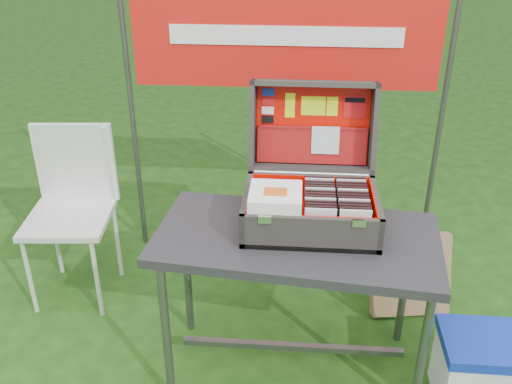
# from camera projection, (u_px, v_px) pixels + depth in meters

# --- Properties ---
(ground) EXTENTS (80.00, 80.00, 0.00)m
(ground) POSITION_uv_depth(u_px,v_px,m) (270.00, 381.00, 2.56)
(ground) COLOR #173A0F
(ground) RESTS_ON ground
(table) EXTENTS (1.20, 0.69, 0.72)m
(table) POSITION_uv_depth(u_px,v_px,m) (294.00, 305.00, 2.48)
(table) COLOR black
(table) RESTS_ON ground
(table_top) EXTENTS (1.20, 0.69, 0.04)m
(table_top) POSITION_uv_depth(u_px,v_px,m) (296.00, 239.00, 2.32)
(table_top) COLOR black
(table_top) RESTS_ON ground
(table_leg_fl) EXTENTS (0.04, 0.04, 0.68)m
(table_leg_fl) POSITION_uv_depth(u_px,v_px,m) (167.00, 338.00, 2.32)
(table_leg_fl) COLOR #59595B
(table_leg_fl) RESTS_ON ground
(table_leg_fr) EXTENTS (0.04, 0.04, 0.68)m
(table_leg_fr) POSITION_uv_depth(u_px,v_px,m) (423.00, 352.00, 2.25)
(table_leg_fr) COLOR #59595B
(table_leg_fr) RESTS_ON ground
(table_leg_bl) EXTENTS (0.04, 0.04, 0.68)m
(table_leg_bl) POSITION_uv_depth(u_px,v_px,m) (187.00, 273.00, 2.72)
(table_leg_bl) COLOR #59595B
(table_leg_bl) RESTS_ON ground
(table_leg_br) EXTENTS (0.04, 0.04, 0.68)m
(table_leg_br) POSITION_uv_depth(u_px,v_px,m) (405.00, 283.00, 2.65)
(table_leg_br) COLOR #59595B
(table_leg_br) RESTS_ON ground
(table_brace) EXTENTS (1.00, 0.03, 0.03)m
(table_brace) POSITION_uv_depth(u_px,v_px,m) (292.00, 347.00, 2.59)
(table_brace) COLOR #59595B
(table_brace) RESTS_ON ground
(suitcase) EXTENTS (0.55, 0.55, 0.51)m
(suitcase) POSITION_uv_depth(u_px,v_px,m) (312.00, 164.00, 2.31)
(suitcase) COLOR #3D3C38
(suitcase) RESTS_ON table
(suitcase_base_bottom) EXTENTS (0.55, 0.39, 0.02)m
(suitcase_base_bottom) POSITION_uv_depth(u_px,v_px,m) (310.00, 224.00, 2.37)
(suitcase_base_bottom) COLOR #3D3C38
(suitcase_base_bottom) RESTS_ON table_top
(suitcase_base_wall_front) EXTENTS (0.55, 0.02, 0.15)m
(suitcase_base_wall_front) POSITION_uv_depth(u_px,v_px,m) (311.00, 234.00, 2.18)
(suitcase_base_wall_front) COLOR #3D3C38
(suitcase_base_wall_front) RESTS_ON table_top
(suitcase_base_wall_back) EXTENTS (0.55, 0.02, 0.15)m
(suitcase_base_wall_back) POSITION_uv_depth(u_px,v_px,m) (310.00, 190.00, 2.50)
(suitcase_base_wall_back) COLOR #3D3C38
(suitcase_base_wall_back) RESTS_ON table_top
(suitcase_base_wall_left) EXTENTS (0.02, 0.39, 0.15)m
(suitcase_base_wall_left) POSITION_uv_depth(u_px,v_px,m) (247.00, 208.00, 2.36)
(suitcase_base_wall_left) COLOR #3D3C38
(suitcase_base_wall_left) RESTS_ON table_top
(suitcase_base_wall_right) EXTENTS (0.02, 0.39, 0.15)m
(suitcase_base_wall_right) POSITION_uv_depth(u_px,v_px,m) (376.00, 213.00, 2.32)
(suitcase_base_wall_right) COLOR #3D3C38
(suitcase_base_wall_right) RESTS_ON table_top
(suitcase_liner_floor) EXTENTS (0.51, 0.35, 0.01)m
(suitcase_liner_floor) POSITION_uv_depth(u_px,v_px,m) (310.00, 221.00, 2.36)
(suitcase_liner_floor) COLOR #F10B02
(suitcase_liner_floor) RESTS_ON suitcase_base_bottom
(suitcase_latch_left) EXTENTS (0.05, 0.01, 0.03)m
(suitcase_latch_left) POSITION_uv_depth(u_px,v_px,m) (265.00, 220.00, 2.15)
(suitcase_latch_left) COLOR silver
(suitcase_latch_left) RESTS_ON suitcase_base_wall_front
(suitcase_latch_right) EXTENTS (0.05, 0.01, 0.03)m
(suitcase_latch_right) POSITION_uv_depth(u_px,v_px,m) (359.00, 223.00, 2.13)
(suitcase_latch_right) COLOR silver
(suitcase_latch_right) RESTS_ON suitcase_base_wall_front
(suitcase_hinge) EXTENTS (0.49, 0.02, 0.02)m
(suitcase_hinge) POSITION_uv_depth(u_px,v_px,m) (311.00, 174.00, 2.48)
(suitcase_hinge) COLOR silver
(suitcase_hinge) RESTS_ON suitcase_base_wall_back
(suitcase_lid_back) EXTENTS (0.55, 0.11, 0.39)m
(suitcase_lid_back) POSITION_uv_depth(u_px,v_px,m) (312.00, 124.00, 2.56)
(suitcase_lid_back) COLOR #3D3C38
(suitcase_lid_back) RESTS_ON suitcase_base_wall_back
(suitcase_lid_rim_far) EXTENTS (0.55, 0.15, 0.05)m
(suitcase_lid_rim_far) POSITION_uv_depth(u_px,v_px,m) (314.00, 83.00, 2.45)
(suitcase_lid_rim_far) COLOR #3D3C38
(suitcase_lid_rim_far) RESTS_ON suitcase_lid_back
(suitcase_lid_rim_near) EXTENTS (0.55, 0.15, 0.05)m
(suitcase_lid_rim_near) POSITION_uv_depth(u_px,v_px,m) (311.00, 168.00, 2.55)
(suitcase_lid_rim_near) COLOR #3D3C38
(suitcase_lid_rim_near) RESTS_ON suitcase_lid_back
(suitcase_lid_rim_left) EXTENTS (0.02, 0.23, 0.42)m
(suitcase_lid_rim_left) POSITION_uv_depth(u_px,v_px,m) (253.00, 125.00, 2.52)
(suitcase_lid_rim_left) COLOR #3D3C38
(suitcase_lid_rim_left) RESTS_ON suitcase_lid_back
(suitcase_lid_rim_right) EXTENTS (0.02, 0.23, 0.42)m
(suitcase_lid_rim_right) POSITION_uv_depth(u_px,v_px,m) (373.00, 128.00, 2.48)
(suitcase_lid_rim_right) COLOR #3D3C38
(suitcase_lid_rim_right) RESTS_ON suitcase_lid_back
(suitcase_lid_liner) EXTENTS (0.50, 0.08, 0.34)m
(suitcase_lid_liner) POSITION_uv_depth(u_px,v_px,m) (312.00, 125.00, 2.55)
(suitcase_lid_liner) COLOR #F10B02
(suitcase_lid_liner) RESTS_ON suitcase_lid_back
(suitcase_liner_wall_front) EXTENTS (0.51, 0.01, 0.13)m
(suitcase_liner_wall_front) POSITION_uv_depth(u_px,v_px,m) (311.00, 230.00, 2.18)
(suitcase_liner_wall_front) COLOR #F10B02
(suitcase_liner_wall_front) RESTS_ON suitcase_base_bottom
(suitcase_liner_wall_back) EXTENTS (0.51, 0.01, 0.13)m
(suitcase_liner_wall_back) POSITION_uv_depth(u_px,v_px,m) (310.00, 189.00, 2.49)
(suitcase_liner_wall_back) COLOR #F10B02
(suitcase_liner_wall_back) RESTS_ON suitcase_base_bottom
(suitcase_liner_wall_left) EXTENTS (0.01, 0.35, 0.13)m
(suitcase_liner_wall_left) POSITION_uv_depth(u_px,v_px,m) (250.00, 206.00, 2.35)
(suitcase_liner_wall_left) COLOR #F10B02
(suitcase_liner_wall_left) RESTS_ON suitcase_base_bottom
(suitcase_liner_wall_right) EXTENTS (0.01, 0.35, 0.13)m
(suitcase_liner_wall_right) POSITION_uv_depth(u_px,v_px,m) (372.00, 211.00, 2.32)
(suitcase_liner_wall_right) COLOR #F10B02
(suitcase_liner_wall_right) RESTS_ON suitcase_base_bottom
(suitcase_lid_pocket) EXTENTS (0.49, 0.07, 0.16)m
(suitcase_lid_pocket) POSITION_uv_depth(u_px,v_px,m) (312.00, 146.00, 2.55)
(suitcase_lid_pocket) COLOR maroon
(suitcase_lid_pocket) RESTS_ON suitcase_lid_liner
(suitcase_pocket_edge) EXTENTS (0.48, 0.02, 0.02)m
(suitcase_pocket_edge) POSITION_uv_depth(u_px,v_px,m) (312.00, 128.00, 2.53)
(suitcase_pocket_edge) COLOR maroon
(suitcase_pocket_edge) RESTS_ON suitcase_lid_pocket
(suitcase_pocket_cd) EXTENTS (0.12, 0.04, 0.12)m
(suitcase_pocket_cd) POSITION_uv_depth(u_px,v_px,m) (325.00, 140.00, 2.52)
(suitcase_pocket_cd) COLOR silver
(suitcase_pocket_cd) RESTS_ON suitcase_lid_pocket
(lid_sticker_cc_a) EXTENTS (0.05, 0.01, 0.03)m
(lid_sticker_cc_a) POSITION_uv_depth(u_px,v_px,m) (268.00, 92.00, 2.52)
(lid_sticker_cc_a) COLOR #1933B2
(lid_sticker_cc_a) RESTS_ON suitcase_lid_liner
(lid_sticker_cc_b) EXTENTS (0.05, 0.01, 0.03)m
(lid_sticker_cc_b) POSITION_uv_depth(u_px,v_px,m) (268.00, 101.00, 2.53)
(lid_sticker_cc_b) COLOR red
(lid_sticker_cc_b) RESTS_ON suitcase_lid_liner
(lid_sticker_cc_c) EXTENTS (0.05, 0.01, 0.03)m
(lid_sticker_cc_c) POSITION_uv_depth(u_px,v_px,m) (268.00, 110.00, 2.54)
(lid_sticker_cc_c) COLOR white
(lid_sticker_cc_c) RESTS_ON suitcase_lid_liner
(lid_sticker_cc_d) EXTENTS (0.05, 0.01, 0.03)m
(lid_sticker_cc_d) POSITION_uv_depth(u_px,v_px,m) (268.00, 119.00, 2.55)
(lid_sticker_cc_d) COLOR black
(lid_sticker_cc_d) RESTS_ON suitcase_lid_liner
(lid_card_neon_tall) EXTENTS (0.04, 0.03, 0.11)m
(lid_card_neon_tall) POSITION_uv_depth(u_px,v_px,m) (290.00, 105.00, 2.53)
(lid_card_neon_tall) COLOR #C6E810
(lid_card_neon_tall) RESTS_ON suitcase_lid_liner
(lid_card_neon_main) EXTENTS (0.11, 0.02, 0.08)m
(lid_card_neon_main) POSITION_uv_depth(u_px,v_px,m) (313.00, 106.00, 2.52)
(lid_card_neon_main) COLOR #C6E810
(lid_card_neon_main) RESTS_ON suitcase_lid_liner
(lid_card_neon_small) EXTENTS (0.05, 0.02, 0.08)m
(lid_card_neon_small) POSITION_uv_depth(u_px,v_px,m) (332.00, 106.00, 2.52)
(lid_card_neon_small) COLOR #C6E810
(lid_card_neon_small) RESTS_ON suitcase_lid_liner
(lid_sticker_band) EXTENTS (0.10, 0.03, 0.10)m
(lid_sticker_band) POSITION_uv_depth(u_px,v_px,m) (355.00, 107.00, 2.51)
(lid_sticker_band) COLOR red
(lid_sticker_band) RESTS_ON suitcase_lid_liner
(lid_sticker_band_bar) EXTENTS (0.09, 0.01, 0.02)m
(lid_sticker_band_bar) POSITION_uv_depth(u_px,v_px,m) (355.00, 100.00, 2.50)
(lid_sticker_band_bar) COLOR black
(lid_sticker_band_bar) RESTS_ON suitcase_lid_liner
(cd_left_0) EXTENTS (0.12, 0.01, 0.14)m
(cd_left_0) POSITION_uv_depth(u_px,v_px,m) (320.00, 225.00, 2.20)
(cd_left_0) COLOR silver
(cd_left_0) RESTS_ON suitcase_liner_floor
(cd_left_1) EXTENTS (0.12, 0.01, 0.14)m
(cd_left_1) POSITION_uv_depth(u_px,v_px,m) (320.00, 222.00, 2.21)
(cd_left_1) COLOR black
(cd_left_1) RESTS_ON suitcase_liner_floor
(cd_left_2) EXTENTS (0.12, 0.01, 0.14)m
(cd_left_2) POSITION_uv_depth(u_px,v_px,m) (320.00, 219.00, 2.23)
(cd_left_2) COLOR black
(cd_left_2) RESTS_ON suitcase_liner_floor
(cd_left_3) EXTENTS (0.12, 0.01, 0.14)m
(cd_left_3) POSITION_uv_depth(u_px,v_px,m) (320.00, 216.00, 2.25)
(cd_left_3) COLOR black
(cd_left_3) RESTS_ON suitcase_liner_floor
(cd_left_4) EXTENTS (0.12, 0.01, 0.14)m
(cd_left_4) POSITION_uv_depth(u_px,v_px,m) (320.00, 213.00, 2.27)
(cd_left_4) COLOR silver
(cd_left_4) RESTS_ON suitcase_liner_floor
(cd_left_5) EXTENTS (0.12, 0.01, 0.14)m
(cd_left_5) POSITION_uv_depth(u_px,v_px,m) (319.00, 211.00, 2.29)
(cd_left_5) COLOR black
(cd_left_5) RESTS_ON suitcase_liner_floor
(cd_left_6) EXTENTS (0.12, 0.01, 0.14)m
(cd_left_6) POSITION_uv_depth(u_px,v_px,m) (319.00, 208.00, 2.31)
(cd_left_6) COLOR black
(cd_left_6) RESTS_ON suitcase_liner_floor
(cd_left_7) EXTENTS (0.12, 0.01, 0.14)m
(cd_left_7) POSITION_uv_depth(u_px,v_px,m) (319.00, 206.00, 2.33)
(cd_left_7) COLOR black
(cd_left_7) RESTS_ON suitcase_liner_floor
(cd_left_8) EXTENTS (0.12, 0.01, 0.14)m
(cd_left_8) POSITION_uv_depth(u_px,v_px,m) (319.00, 203.00, 2.35)
(cd_left_8) COLOR silver
(cd_left_8) RESTS_ON suitcase_liner_floor
(cd_left_9) EXTENTS (0.12, 0.01, 0.14)m
(cd_left_9) POSITION_uv_depth(u_px,v_px,m) (319.00, 201.00, 2.37)
(cd_left_9) COLOR black
(cd_left_9) RESTS_ON suitcase_liner_floor
(cd_left_10) EXTENTS (0.12, 0.01, 0.14)m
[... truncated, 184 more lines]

